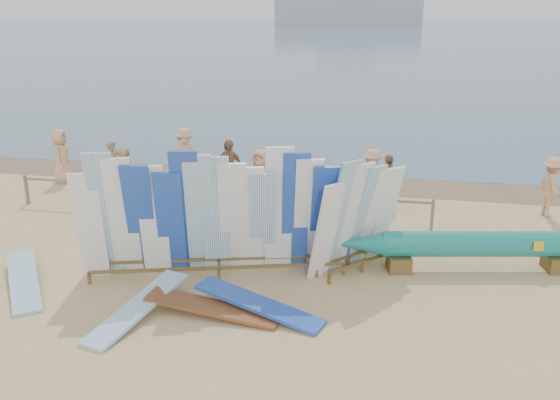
% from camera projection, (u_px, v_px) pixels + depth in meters
% --- Properties ---
extents(ground, '(160.00, 160.00, 0.00)m').
position_uv_depth(ground, '(179.00, 258.00, 14.21)').
color(ground, tan).
rests_on(ground, ground).
extents(ocean, '(320.00, 240.00, 0.02)m').
position_uv_depth(ocean, '(381.00, 32.00, 133.44)').
color(ocean, '#405A72').
rests_on(ocean, ground).
extents(wet_sand_strip, '(40.00, 2.60, 0.01)m').
position_uv_depth(wet_sand_strip, '(252.00, 177.00, 20.92)').
color(wet_sand_strip, brown).
rests_on(wet_sand_strip, ground).
extents(distant_ship, '(45.00, 8.00, 14.00)m').
position_uv_depth(distant_ship, '(348.00, 7.00, 182.45)').
color(distant_ship, '#999EA3').
rests_on(distant_ship, ocean).
extents(fence, '(12.08, 0.08, 0.90)m').
position_uv_depth(fence, '(216.00, 196.00, 16.81)').
color(fence, '#746857').
rests_on(fence, ground).
extents(main_surfboard_rack, '(5.97, 2.32, 2.99)m').
position_uv_depth(main_surfboard_rack, '(217.00, 219.00, 12.93)').
color(main_surfboard_rack, brown).
rests_on(main_surfboard_rack, ground).
extents(side_surfboard_rack, '(2.02, 2.16, 2.72)m').
position_uv_depth(side_surfboard_rack, '(357.00, 220.00, 13.24)').
color(side_surfboard_rack, brown).
rests_on(side_surfboard_rack, ground).
extents(outrigger_canoe, '(6.59, 1.85, 0.94)m').
position_uv_depth(outrigger_canoe, '(480.00, 246.00, 13.39)').
color(outrigger_canoe, brown).
rests_on(outrigger_canoe, ground).
extents(vendor_table, '(1.01, 0.86, 1.14)m').
position_uv_depth(vendor_table, '(266.00, 238.00, 14.44)').
color(vendor_table, brown).
rests_on(vendor_table, ground).
extents(flat_board_b, '(1.22, 2.74, 0.38)m').
position_uv_depth(flat_board_b, '(139.00, 316.00, 11.56)').
color(flat_board_b, '#83BAD2').
rests_on(flat_board_b, ground).
extents(flat_board_a, '(2.05, 2.50, 0.32)m').
position_uv_depth(flat_board_a, '(24.00, 287.00, 12.76)').
color(flat_board_a, '#83BAD2').
rests_on(flat_board_a, ground).
extents(flat_board_d, '(2.73, 1.32, 0.41)m').
position_uv_depth(flat_board_d, '(259.00, 314.00, 11.66)').
color(flat_board_d, '#2349B0').
rests_on(flat_board_d, ground).
extents(flat_board_c, '(2.73, 0.76, 0.31)m').
position_uv_depth(flat_board_c, '(213.00, 315.00, 11.61)').
color(flat_board_c, brown).
rests_on(flat_board_c, ground).
extents(beach_chair_left, '(0.79, 0.80, 0.97)m').
position_uv_depth(beach_chair_left, '(212.00, 195.00, 17.98)').
color(beach_chair_left, red).
rests_on(beach_chair_left, ground).
extents(beach_chair_right, '(0.59, 0.61, 0.82)m').
position_uv_depth(beach_chair_right, '(256.00, 202.00, 17.49)').
color(beach_chair_right, red).
rests_on(beach_chair_right, ground).
extents(stroller, '(0.85, 0.99, 1.14)m').
position_uv_depth(stroller, '(278.00, 195.00, 17.45)').
color(stroller, red).
rests_on(stroller, ground).
extents(beachgoer_0, '(0.65, 0.98, 1.83)m').
position_uv_depth(beachgoer_0, '(61.00, 156.00, 20.06)').
color(beachgoer_0, tan).
rests_on(beachgoer_0, ground).
extents(beachgoer_2, '(0.84, 0.49, 1.62)m').
position_uv_depth(beachgoer_2, '(127.00, 174.00, 18.35)').
color(beachgoer_2, beige).
rests_on(beachgoer_2, ground).
extents(beachgoer_10, '(0.59, 1.00, 1.60)m').
position_uv_depth(beachgoer_10, '(388.00, 181.00, 17.65)').
color(beachgoer_10, '#8C6042').
rests_on(beachgoer_10, ground).
extents(beachgoer_4, '(1.01, 1.15, 1.85)m').
position_uv_depth(beachgoer_4, '(229.00, 169.00, 18.47)').
color(beachgoer_4, '#8C6042').
rests_on(beachgoer_4, ground).
extents(beachgoer_3, '(1.27, 1.11, 1.87)m').
position_uv_depth(beachgoer_3, '(185.00, 155.00, 20.12)').
color(beachgoer_3, tan).
rests_on(beachgoer_3, ground).
extents(beachgoer_extra_0, '(0.71, 1.20, 1.74)m').
position_uv_depth(beachgoer_extra_0, '(552.00, 187.00, 16.78)').
color(beachgoer_extra_0, tan).
rests_on(beachgoer_extra_0, ground).
extents(beachgoer_6, '(0.97, 0.63, 1.82)m').
position_uv_depth(beachgoer_6, '(261.00, 179.00, 17.38)').
color(beachgoer_6, tan).
rests_on(beachgoer_6, ground).
extents(beachgoer_9, '(1.18, 0.88, 1.69)m').
position_uv_depth(beachgoer_9, '(372.00, 176.00, 17.95)').
color(beachgoer_9, tan).
rests_on(beachgoer_9, ground).
extents(beachgoer_1, '(0.61, 0.64, 1.57)m').
position_uv_depth(beachgoer_1, '(114.00, 165.00, 19.51)').
color(beachgoer_1, '#8C6042').
rests_on(beachgoer_1, ground).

